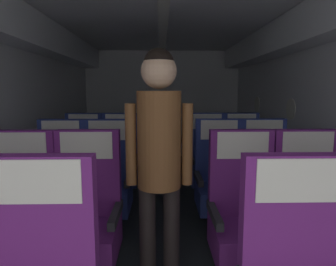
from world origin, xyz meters
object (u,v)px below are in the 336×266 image
(seat_b_right_window, at_px, (244,220))
(seat_c_right_window, at_px, (220,183))
(seat_b_left_window, at_px, (19,222))
(seat_c_right_aisle, at_px, (265,182))
(seat_b_left_aisle, at_px, (86,220))
(seat_b_right_aisle, at_px, (309,219))
(seat_c_left_window, at_px, (60,184))
(seat_d_right_aisle, at_px, (242,162))
(seat_d_right_window, at_px, (208,163))
(seat_d_left_window, at_px, (83,164))
(seat_d_left_aisle, at_px, (120,163))
(flight_attendant, at_px, (159,149))
(seat_c_left_aisle, at_px, (107,184))

(seat_b_right_window, distance_m, seat_c_right_window, 0.88)
(seat_b_left_window, height_order, seat_c_right_aisle, same)
(seat_b_left_aisle, distance_m, seat_b_right_aisle, 1.63)
(seat_c_right_window, bearing_deg, seat_b_right_window, -89.80)
(seat_c_left_window, distance_m, seat_d_right_aisle, 2.27)
(seat_c_right_aisle, bearing_deg, seat_c_left_window, -179.61)
(seat_b_right_aisle, height_order, seat_d_right_window, same)
(seat_d_left_window, relative_size, seat_d_left_aisle, 1.00)
(seat_c_left_window, xyz_separation_m, seat_d_left_aisle, (0.48, 0.87, 0.00))
(seat_c_right_window, bearing_deg, seat_d_right_window, 89.35)
(seat_c_right_aisle, relative_size, seat_c_right_window, 1.00)
(seat_c_right_aisle, bearing_deg, seat_b_left_aisle, -151.96)
(seat_b_left_aisle, relative_size, seat_d_right_window, 1.00)
(seat_b_left_window, bearing_deg, seat_b_right_window, -0.18)
(seat_c_left_window, bearing_deg, seat_d_left_aisle, 61.12)
(seat_c_right_aisle, xyz_separation_m, seat_d_left_aisle, (-1.61, 0.86, 0.00))
(seat_b_right_window, bearing_deg, seat_d_right_aisle, 74.98)
(seat_b_left_window, bearing_deg, seat_b_right_aisle, -0.16)
(seat_b_left_window, distance_m, seat_b_right_aisle, 2.11)
(seat_d_right_window, bearing_deg, seat_d_left_window, -179.72)
(seat_d_left_window, bearing_deg, seat_b_left_window, -90.27)
(seat_b_right_aisle, relative_size, flight_attendant, 0.67)
(flight_attendant, bearing_deg, seat_c_left_window, 153.59)
(seat_c_left_window, bearing_deg, flight_attendant, -45.95)
(seat_b_right_aisle, height_order, seat_d_left_window, same)
(seat_c_right_window, relative_size, seat_d_left_window, 1.00)
(seat_d_right_window, bearing_deg, seat_c_right_window, -90.65)
(seat_c_right_aisle, bearing_deg, seat_c_left_aisle, -179.32)
(seat_d_left_window, bearing_deg, seat_b_right_aisle, -39.32)
(seat_b_left_aisle, xyz_separation_m, seat_b_right_window, (1.15, -0.02, 0.00))
(seat_c_left_window, bearing_deg, seat_d_right_window, 27.84)
(seat_c_right_window, height_order, seat_d_right_aisle, same)
(seat_d_left_window, bearing_deg, seat_c_left_aisle, -61.34)
(seat_b_right_window, height_order, seat_d_right_window, same)
(seat_b_right_aisle, relative_size, seat_d_right_aisle, 1.00)
(seat_c_left_window, distance_m, seat_d_right_window, 1.84)
(seat_b_right_window, distance_m, seat_d_right_aisle, 1.81)
(seat_b_left_window, relative_size, seat_b_right_aisle, 1.00)
(seat_b_left_window, height_order, flight_attendant, flight_attendant)
(seat_b_right_window, relative_size, seat_d_right_aisle, 1.00)
(seat_c_right_aisle, xyz_separation_m, seat_d_left_window, (-2.09, 0.84, 0.00))
(seat_d_right_aisle, bearing_deg, seat_d_left_window, -179.36)
(seat_b_left_window, distance_m, seat_d_right_aisle, 2.72)
(seat_d_left_aisle, distance_m, seat_d_right_aisle, 1.61)
(seat_b_right_window, xyz_separation_m, seat_c_left_aisle, (-1.15, 0.86, 0.00))
(seat_b_right_window, bearing_deg, seat_b_right_aisle, -0.09)
(seat_b_left_aisle, distance_m, seat_c_left_aisle, 0.84)
(seat_b_right_window, xyz_separation_m, seat_c_right_aisle, (0.47, 0.88, 0.00))
(seat_d_right_window, bearing_deg, seat_d_right_aisle, 1.89)
(seat_b_left_window, bearing_deg, seat_d_left_aisle, 74.44)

